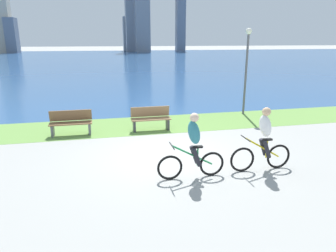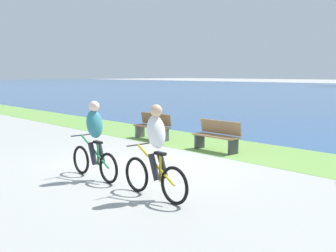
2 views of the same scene
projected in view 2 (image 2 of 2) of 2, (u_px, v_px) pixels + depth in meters
name	position (u px, v px, depth m)	size (l,w,h in m)	color
ground_plane	(145.00, 165.00, 10.15)	(300.00, 300.00, 0.00)	#9E9E99
grass_strip_bayside	(234.00, 148.00, 12.48)	(120.00, 2.74, 0.01)	#6B9947
cyclist_lead	(95.00, 141.00, 8.75)	(1.74, 0.52, 1.69)	black
cyclist_trailing	(156.00, 153.00, 7.36)	(1.73, 0.52, 1.72)	black
bench_near_path	(217.00, 136.00, 11.98)	(1.50, 0.47, 0.90)	olive
bench_far_along_path	(153.00, 126.00, 14.16)	(1.50, 0.47, 0.90)	brown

